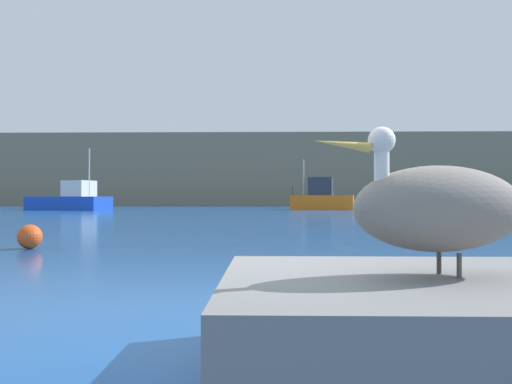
{
  "coord_description": "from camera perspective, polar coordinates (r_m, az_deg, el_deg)",
  "views": [
    {
      "loc": [
        0.22,
        -4.3,
        1.13
      ],
      "look_at": [
        -0.28,
        16.12,
        1.29
      ],
      "focal_mm": 37.42,
      "sensor_mm": 36.0,
      "label": 1
    }
  ],
  "objects": [
    {
      "name": "fishing_boat_blue",
      "position": [
        46.48,
        -19.23,
        -0.81
      ],
      "size": [
        7.6,
        4.84,
        5.02
      ],
      "rotation": [
        0.0,
        0.0,
        -0.37
      ],
      "color": "blue",
      "rests_on": "ground"
    },
    {
      "name": "pier_dock",
      "position": [
        3.57,
        19.16,
        -13.57
      ],
      "size": [
        2.69,
        2.19,
        0.63
      ],
      "primitive_type": "cube",
      "color": "slate",
      "rests_on": "ground"
    },
    {
      "name": "ground_plane",
      "position": [
        4.45,
        -1.52,
        -15.14
      ],
      "size": [
        260.0,
        260.0,
        0.0
      ],
      "primitive_type": "plane",
      "color": "#194C93"
    },
    {
      "name": "fishing_boat_orange",
      "position": [
        44.98,
        7.02,
        -0.62
      ],
      "size": [
        5.38,
        2.49,
        4.25
      ],
      "rotation": [
        0.0,
        0.0,
        2.93
      ],
      "color": "orange",
      "rests_on": "ground"
    },
    {
      "name": "hillside_backdrop",
      "position": [
        69.0,
        1.2,
        2.25
      ],
      "size": [
        140.0,
        11.51,
        8.77
      ],
      "primitive_type": "cube",
      "color": "#7F755B",
      "rests_on": "ground"
    },
    {
      "name": "pelican",
      "position": [
        3.47,
        19.0,
        -1.57
      ],
      "size": [
        1.46,
        0.89,
        0.91
      ],
      "rotation": [
        0.0,
        0.0,
        -2.84
      ],
      "color": "gray",
      "rests_on": "pier_dock"
    },
    {
      "name": "mooring_buoy",
      "position": [
        12.46,
        -23.03,
        -4.41
      ],
      "size": [
        0.52,
        0.52,
        0.52
      ],
      "primitive_type": "sphere",
      "color": "#E54C19",
      "rests_on": "ground"
    }
  ]
}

